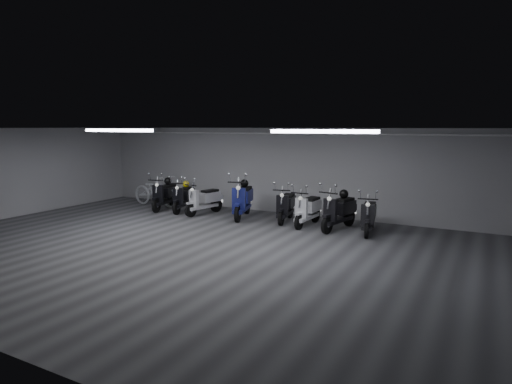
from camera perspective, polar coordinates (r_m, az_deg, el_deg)
The scene contains 20 objects.
floor at distance 10.58m, azimuth -9.23°, elevation -7.22°, with size 14.00×10.00×0.01m, color #3D3D3F.
ceiling at distance 10.19m, azimuth -9.61°, elevation 8.18°, with size 14.00×10.00×0.01m, color gray.
back_wall at distance 14.54m, azimuth 2.72°, elevation 2.81°, with size 14.00×0.01×2.80m, color #A1A1A3.
left_wall at distance 15.57m, azimuth -30.31°, elevation 2.03°, with size 0.01×10.00×2.80m, color #A1A1A3.
fluor_strip_left at distance 12.93m, azimuth -17.48°, elevation 7.67°, with size 2.40×0.18×0.08m, color white.
fluor_strip_right at distance 9.61m, azimuth 8.65°, elevation 7.81°, with size 2.40×0.18×0.08m, color white.
conduit at distance 14.39m, azimuth 2.60°, elevation 7.61°, with size 0.05×0.05×13.60m, color white.
scooter_0 at distance 15.42m, azimuth -11.81°, elevation 0.24°, with size 0.60×1.81×1.34m, color black, non-canonical shape.
scooter_1 at distance 14.93m, azimuth -9.44°, elevation -0.11°, with size 0.57×1.71×1.27m, color black, non-canonical shape.
scooter_2 at distance 14.33m, azimuth -6.83°, elevation -0.43°, with size 0.57×1.70×1.26m, color silver, non-canonical shape.
scooter_4 at distance 13.69m, azimuth -1.77°, elevation -0.30°, with size 0.67×2.01×1.50m, color navy, non-canonical shape.
scooter_5 at distance 13.18m, azimuth 3.92°, elevation -1.13°, with size 0.57×1.72×1.28m, color black, non-canonical shape.
scooter_6 at distance 12.66m, azimuth 6.76°, elevation -1.58°, with size 0.57×1.72×1.28m, color silver, non-canonical shape.
scooter_8 at distance 12.30m, azimuth 10.75°, elevation -1.73°, with size 0.61×1.84×1.37m, color black, non-canonical shape.
scooter_9 at distance 12.06m, azimuth 14.49°, elevation -2.31°, with size 0.57×1.70×1.27m, color black, non-canonical shape.
bicycle at distance 16.14m, azimuth -12.90°, elevation 0.57°, with size 0.73×2.08×1.35m, color white.
helmet_0 at distance 13.91m, azimuth -1.52°, elevation 1.13°, with size 0.26×0.26×0.26m, color black.
helmet_1 at distance 12.48m, azimuth 11.36°, elevation -0.25°, with size 0.26×0.26×0.26m, color black.
helmet_2 at distance 15.11m, azimuth -9.10°, elevation 1.01°, with size 0.23×0.23×0.23m, color gold.
helmet_3 at distance 15.60m, azimuth -11.41°, elevation 1.41°, with size 0.26×0.26×0.26m, color black.
Camera 1 is at (6.24, -8.05, 2.84)m, focal length 30.74 mm.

